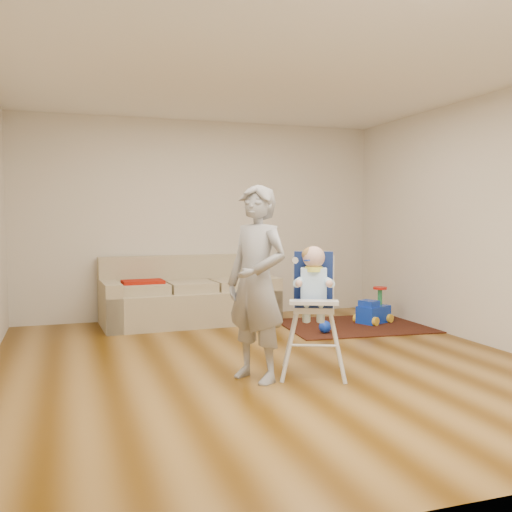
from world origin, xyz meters
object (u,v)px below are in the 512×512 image
object	(u,v)px
sofa	(190,290)
adult	(257,283)
high_chair	(313,313)
side_table	(126,306)
toy_ball	(325,327)
ride_on_toy	(374,305)

from	to	relation	value
sofa	adult	distance (m)	2.76
high_chair	side_table	bearing A→B (deg)	138.73
high_chair	adult	xyz separation A→B (m)	(-0.52, -0.00, 0.28)
toy_ball	adult	size ratio (longest dim) A/B	0.09
side_table	adult	bearing A→B (deg)	-73.91
side_table	adult	xyz separation A→B (m)	(0.81, -2.81, 0.57)
sofa	side_table	bearing A→B (deg)	171.59
ride_on_toy	toy_ball	distance (m)	0.99
sofa	high_chair	distance (m)	2.79
sofa	high_chair	world-z (taller)	high_chair
sofa	side_table	xyz separation A→B (m)	(-0.81, 0.08, -0.18)
ride_on_toy	adult	world-z (taller)	adult
adult	high_chair	bearing A→B (deg)	59.80
toy_ball	ride_on_toy	bearing A→B (deg)	24.93
side_table	high_chair	world-z (taller)	high_chair
high_chair	adult	size ratio (longest dim) A/B	0.69
sofa	ride_on_toy	size ratio (longest dim) A/B	4.98
side_table	toy_ball	bearing A→B (deg)	-30.46
side_table	adult	distance (m)	2.98
high_chair	sofa	bearing A→B (deg)	124.30
side_table	adult	size ratio (longest dim) A/B	0.31
side_table	ride_on_toy	xyz separation A→B (m)	(3.06, -0.87, -0.01)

